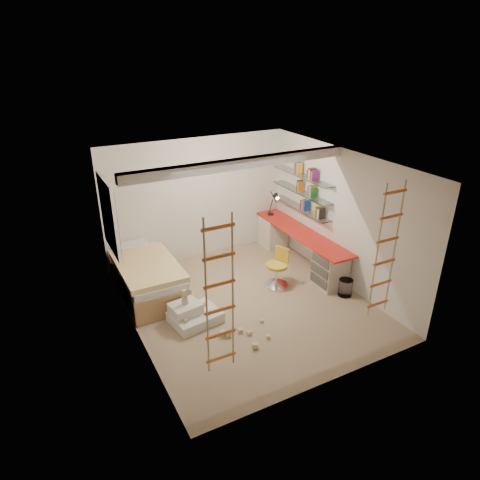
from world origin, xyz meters
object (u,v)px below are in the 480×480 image
desk (300,246)px  play_platform (193,315)px  bed (147,277)px  swivel_chair (277,273)px

desk → play_platform: (-2.80, -0.91, -0.27)m
desk → play_platform: desk is taller
bed → swivel_chair: bearing=-22.4°
desk → bed: bearing=173.5°
desk → swivel_chair: size_ratio=3.59×
bed → play_platform: bearing=-72.8°
swivel_chair → play_platform: size_ratio=0.88×
play_platform → swivel_chair: bearing=10.1°
swivel_chair → desk: bearing=32.1°
bed → swivel_chair: swivel_chair is taller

